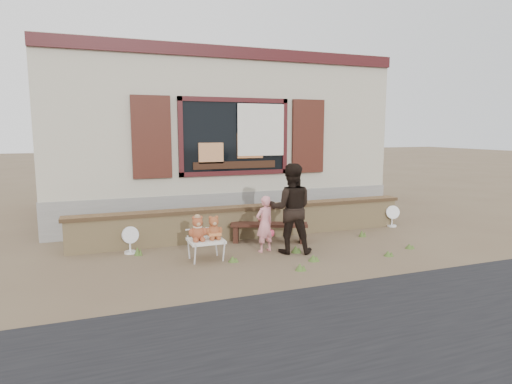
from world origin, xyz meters
name	(u,v)px	position (x,y,z in m)	size (l,w,h in m)	color
ground	(267,250)	(0.00, 0.00, 0.00)	(80.00, 80.00, 0.00)	brown
shopfront	(207,137)	(0.00, 4.49, 2.00)	(8.04, 5.13, 4.00)	#B0A88E
brick_wall	(249,221)	(0.00, 1.00, 0.34)	(7.10, 0.36, 0.67)	tan
bench	(269,228)	(0.24, 0.50, 0.28)	(1.51, 0.86, 0.38)	black
folding_chair	(206,241)	(-1.21, -0.21, 0.32)	(0.60, 0.53, 0.36)	white
teddy_bear_left	(198,228)	(-1.35, -0.21, 0.57)	(0.31, 0.27, 0.43)	brown
teddy_bear_right	(214,227)	(-1.07, -0.21, 0.56)	(0.30, 0.26, 0.41)	brown
child	(265,224)	(-0.09, -0.09, 0.51)	(0.37, 0.25, 1.03)	pink
adult	(291,208)	(0.33, -0.29, 0.81)	(0.78, 0.61, 1.61)	black
fan_left	(130,240)	(-2.39, 0.65, 0.25)	(0.32, 0.21, 0.50)	white
fan_right	(392,216)	(3.40, 0.80, 0.25)	(0.32, 0.21, 0.49)	white
grass_tufts	(306,252)	(0.52, -0.56, 0.06)	(4.94, 1.87, 0.16)	#476227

